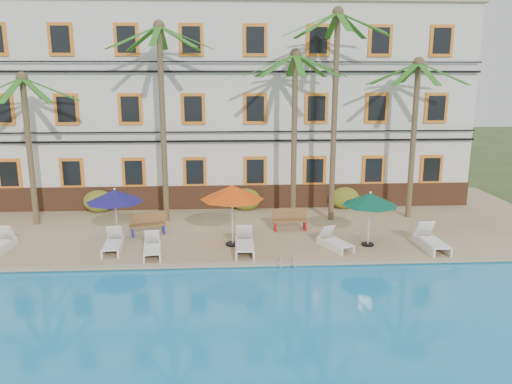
{
  "coord_description": "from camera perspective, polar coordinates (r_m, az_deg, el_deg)",
  "views": [
    {
      "loc": [
        0.13,
        -17.52,
        6.76
      ],
      "look_at": [
        1.31,
        3.0,
        2.0
      ],
      "focal_mm": 35.0,
      "sensor_mm": 36.0,
      "label": 1
    }
  ],
  "objects": [
    {
      "name": "lounger_b",
      "position": [
        19.97,
        -16.02,
        -5.67
      ],
      "size": [
        0.8,
        1.86,
        0.86
      ],
      "color": "white",
      "rests_on": "pool_deck"
    },
    {
      "name": "palm_d",
      "position": [
        22.72,
        9.05,
        11.55
      ],
      "size": [
        4.62,
        4.62,
        9.45
      ],
      "color": "brown",
      "rests_on": "pool_deck"
    },
    {
      "name": "shrub_mid",
      "position": [
        24.86,
        -1.21,
        -0.84
      ],
      "size": [
        1.5,
        0.9,
        1.1
      ],
      "primitive_type": "ellipsoid",
      "color": "#285819",
      "rests_on": "pool_deck"
    },
    {
      "name": "ground",
      "position": [
        18.78,
        -3.51,
        -8.08
      ],
      "size": [
        100.0,
        100.0,
        0.0
      ],
      "primitive_type": "plane",
      "color": "#384C23",
      "rests_on": "ground"
    },
    {
      "name": "palm_c",
      "position": [
        22.54,
        4.43,
        9.18
      ],
      "size": [
        4.62,
        4.62,
        7.72
      ],
      "color": "brown",
      "rests_on": "pool_deck"
    },
    {
      "name": "bench_right",
      "position": [
        21.72,
        3.9,
        -3.14
      ],
      "size": [
        1.52,
        0.56,
        0.93
      ],
      "color": "olive",
      "rests_on": "pool_deck"
    },
    {
      "name": "shrub_right",
      "position": [
        25.53,
        10.09,
        -0.67
      ],
      "size": [
        1.5,
        0.9,
        1.1
      ],
      "primitive_type": "ellipsoid",
      "color": "#285819",
      "rests_on": "pool_deck"
    },
    {
      "name": "swimming_pool",
      "position": [
        12.45,
        -3.58,
        -19.32
      ],
      "size": [
        26.0,
        12.0,
        0.2
      ],
      "primitive_type": "cube",
      "color": "#1B8ECD",
      "rests_on": "ground"
    },
    {
      "name": "hotel_building",
      "position": [
        27.54,
        -3.62,
        10.13
      ],
      "size": [
        25.4,
        6.44,
        10.22
      ],
      "color": "silver",
      "rests_on": "pool_deck"
    },
    {
      "name": "pool_coping",
      "position": [
        17.84,
        -3.52,
        -8.29
      ],
      "size": [
        30.0,
        0.35,
        0.06
      ],
      "primitive_type": "cube",
      "color": "tan",
      "rests_on": "pool_deck"
    },
    {
      "name": "lounger_f",
      "position": [
        20.54,
        19.36,
        -5.29
      ],
      "size": [
        0.8,
        2.06,
        0.96
      ],
      "color": "white",
      "rests_on": "pool_deck"
    },
    {
      "name": "umbrella_red",
      "position": [
        19.32,
        -2.74,
        -0.07
      ],
      "size": [
        2.5,
        2.5,
        2.5
      ],
      "color": "black",
      "rests_on": "pool_deck"
    },
    {
      "name": "pool_ladder",
      "position": [
        17.87,
        3.53,
        -8.35
      ],
      "size": [
        0.54,
        0.74,
        0.74
      ],
      "color": "silver",
      "rests_on": "ground"
    },
    {
      "name": "umbrella_green",
      "position": [
        19.83,
        12.91,
        -0.85
      ],
      "size": [
        2.18,
        2.18,
        2.19
      ],
      "color": "black",
      "rests_on": "pool_deck"
    },
    {
      "name": "palm_a",
      "position": [
        23.96,
        -24.71,
        6.87
      ],
      "size": [
        4.62,
        4.62,
        6.73
      ],
      "color": "brown",
      "rests_on": "pool_deck"
    },
    {
      "name": "lounger_c",
      "position": [
        19.17,
        -11.79,
        -6.25
      ],
      "size": [
        0.84,
        1.81,
        0.83
      ],
      "color": "white",
      "rests_on": "pool_deck"
    },
    {
      "name": "lounger_e",
      "position": [
        19.73,
        8.97,
        -5.61
      ],
      "size": [
        1.23,
        1.77,
        0.79
      ],
      "color": "white",
      "rests_on": "pool_deck"
    },
    {
      "name": "pool_deck",
      "position": [
        23.48,
        -3.48,
        -3.4
      ],
      "size": [
        30.0,
        12.0,
        0.25
      ],
      "primitive_type": "cube",
      "color": "tan",
      "rests_on": "ground"
    },
    {
      "name": "bench_left",
      "position": [
        21.54,
        -12.29,
        -3.56
      ],
      "size": [
        1.57,
        0.88,
        0.93
      ],
      "color": "olive",
      "rests_on": "pool_deck"
    },
    {
      "name": "lounger_d",
      "position": [
        19.09,
        -1.34,
        -5.95
      ],
      "size": [
        0.71,
        1.95,
        0.92
      ],
      "color": "white",
      "rests_on": "pool_deck"
    },
    {
      "name": "palm_e",
      "position": [
        24.07,
        17.72,
        8.38
      ],
      "size": [
        4.62,
        4.62,
        7.38
      ],
      "color": "brown",
      "rests_on": "pool_deck"
    },
    {
      "name": "umbrella_blue",
      "position": [
        20.42,
        -15.83,
        -0.47
      ],
      "size": [
        2.24,
        2.24,
        2.25
      ],
      "color": "black",
      "rests_on": "pool_deck"
    },
    {
      "name": "palm_b",
      "position": [
        22.66,
        -10.72,
        10.69
      ],
      "size": [
        4.62,
        4.62,
        8.88
      ],
      "color": "brown",
      "rests_on": "pool_deck"
    },
    {
      "name": "shrub_left",
      "position": [
        25.64,
        -17.54,
        -1.02
      ],
      "size": [
        1.5,
        0.9,
        1.1
      ],
      "primitive_type": "ellipsoid",
      "color": "#285819",
      "rests_on": "pool_deck"
    }
  ]
}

